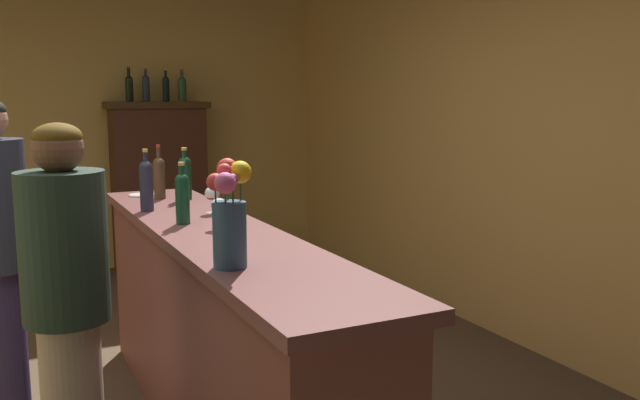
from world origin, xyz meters
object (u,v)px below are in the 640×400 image
object	(u,v)px
bar_counter	(218,336)
display_bottle_midleft	(146,87)
display_cabinet	(160,183)
wine_bottle_merlot	(185,176)
wine_glass_front	(219,206)
display_bottle_left	(129,87)
wine_bottle_rose	(182,196)
flower_arrangement	(229,214)
display_bottle_center	(166,87)
cheese_plate	(142,195)
patron_by_cabinet	(67,302)
wine_bottle_pinot	(146,183)
display_bottle_midright	(182,88)
wine_bottle_chardonnay	(159,176)
wine_glass_mid	(212,195)

from	to	relation	value
bar_counter	display_bottle_midleft	xyz separation A→B (m)	(0.42, 3.36, 1.20)
display_cabinet	wine_bottle_merlot	xyz separation A→B (m)	(-0.40, -2.42, 0.34)
wine_glass_front	display_bottle_left	world-z (taller)	display_bottle_left
wine_bottle_rose	display_bottle_left	world-z (taller)	display_bottle_left
flower_arrangement	display_bottle_center	xyz separation A→B (m)	(0.77, 4.05, 0.49)
cheese_plate	display_bottle_center	bearing A→B (deg)	72.28
wine_bottle_merlot	display_bottle_center	xyz separation A→B (m)	(0.49, 2.42, 0.54)
patron_by_cabinet	wine_bottle_merlot	bearing A→B (deg)	31.02
wine_bottle_pinot	cheese_plate	distance (m)	0.58
display_bottle_midleft	display_bottle_midright	bearing A→B (deg)	0.00
display_cabinet	wine_bottle_merlot	bearing A→B (deg)	-99.28
display_cabinet	wine_glass_front	distance (m)	3.40
wine_bottle_rose	wine_glass_front	size ratio (longest dim) A/B	2.11
wine_bottle_chardonnay	flower_arrangement	bearing A→B (deg)	-94.91
cheese_plate	patron_by_cabinet	size ratio (longest dim) A/B	0.10
wine_bottle_rose	display_bottle_midright	xyz separation A→B (m)	(0.85, 3.17, 0.55)
patron_by_cabinet	display_bottle_midright	bearing A→B (deg)	43.17
display_bottle_center	patron_by_cabinet	world-z (taller)	display_bottle_center
wine_bottle_rose	patron_by_cabinet	size ratio (longest dim) A/B	0.19
display_cabinet	wine_bottle_pinot	world-z (taller)	display_cabinet
display_bottle_center	wine_glass_mid	bearing A→B (deg)	-99.38
wine_glass_mid	wine_bottle_merlot	bearing A→B (deg)	90.23
wine_bottle_chardonnay	display_bottle_midright	xyz separation A→B (m)	(0.77, 2.33, 0.55)
wine_bottle_pinot	cheese_plate	bearing A→B (deg)	81.48
display_cabinet	cheese_plate	world-z (taller)	display_cabinet
wine_bottle_chardonnay	display_bottle_midleft	size ratio (longest dim) A/B	1.06
wine_bottle_chardonnay	wine_bottle_pinot	size ratio (longest dim) A/B	0.97
wine_glass_mid	display_bottle_left	size ratio (longest dim) A/B	0.45
cheese_plate	patron_by_cabinet	world-z (taller)	patron_by_cabinet
display_cabinet	display_bottle_midleft	size ratio (longest dim) A/B	5.27
wine_bottle_rose	display_bottle_left	distance (m)	3.24
wine_bottle_merlot	patron_by_cabinet	world-z (taller)	patron_by_cabinet
wine_glass_front	patron_by_cabinet	bearing A→B (deg)	-159.93
bar_counter	display_bottle_midleft	distance (m)	3.59
display_bottle_center	display_bottle_midright	world-z (taller)	display_bottle_center
wine_bottle_merlot	display_bottle_midright	distance (m)	2.56
bar_counter	display_cabinet	xyz separation A→B (m)	(0.51, 3.36, 0.31)
bar_counter	display_cabinet	distance (m)	3.41
wine_bottle_rose	display_bottle_left	bearing A→B (deg)	83.39
wine_bottle_rose	display_bottle_midright	world-z (taller)	display_bottle_midright
display_cabinet	wine_glass_front	bearing A→B (deg)	-98.27
patron_by_cabinet	display_cabinet	bearing A→B (deg)	46.60
bar_counter	wine_bottle_rose	size ratio (longest dim) A/B	9.65
display_bottle_center	display_bottle_midright	xyz separation A→B (m)	(0.15, 0.00, -0.00)
display_cabinet	display_bottle_midleft	xyz separation A→B (m)	(-0.09, 0.00, 0.89)
wine_bottle_merlot	display_bottle_left	distance (m)	2.49
wine_bottle_pinot	display_bottle_midleft	xyz separation A→B (m)	(0.59, 2.73, 0.54)
bar_counter	display_bottle_midright	size ratio (longest dim) A/B	9.54
display_cabinet	wine_bottle_pinot	bearing A→B (deg)	-104.08
wine_bottle_merlot	display_bottle_left	xyz separation A→B (m)	(0.15, 2.42, 0.55)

